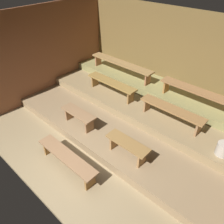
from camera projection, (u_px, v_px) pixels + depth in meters
name	position (u px, v px, depth m)	size (l,w,h in m)	color
ground	(122.00, 131.00, 6.08)	(7.02, 5.35, 0.08)	#897553
wall_back	(173.00, 57.00, 6.61)	(7.02, 0.06, 2.78)	brown
wall_left	(47.00, 52.00, 6.95)	(0.06, 5.35, 2.78)	brown
platform_lower	(134.00, 118.00, 6.30)	(6.22, 3.50, 0.22)	#846C4D
platform_middle	(148.00, 102.00, 6.58)	(6.22, 2.14, 0.22)	olive
platform_upper	(159.00, 89.00, 6.76)	(6.22, 1.09, 0.22)	olive
bench_floor_center	(67.00, 158.00, 4.81)	(1.68, 0.33, 0.40)	#866243
bench_lower_left	(79.00, 115.00, 5.72)	(1.03, 0.33, 0.40)	olive
bench_lower_right	(128.00, 145.00, 4.83)	(1.03, 0.33, 0.40)	olive
bench_middle_left	(112.00, 84.00, 6.56)	(1.69, 0.33, 0.40)	olive
bench_middle_right	(172.00, 111.00, 5.46)	(1.69, 0.33, 0.40)	olive
bench_upper_left	(121.00, 64.00, 7.14)	(2.36, 0.33, 0.40)	olive
bench_upper_right	(203.00, 95.00, 5.63)	(2.36, 0.33, 0.40)	brown
pail_middle	(223.00, 149.00, 4.66)	(0.28, 0.28, 0.29)	#B2A899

